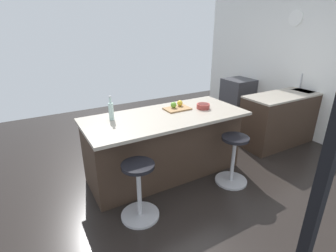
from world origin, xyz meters
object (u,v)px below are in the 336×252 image
apple_yellow (180,103)px  fruit_bowl (203,106)px  oven_range (237,98)px  apple_green (174,105)px  stool_middle (139,193)px  kitchen_island (165,144)px  cutting_board (177,109)px  stool_by_window (233,161)px  water_bottle (111,111)px

apple_yellow → fruit_bowl: 0.34m
oven_range → apple_green: 2.79m
stool_middle → fruit_bowl: (-1.30, -0.60, 0.64)m
kitchen_island → apple_green: size_ratio=25.80×
fruit_bowl → cutting_board: bearing=-24.0°
cutting_board → fruit_bowl: (-0.34, 0.15, 0.03)m
oven_range → stool_middle: 3.91m
apple_green → fruit_bowl: apple_green is taller
apple_green → fruit_bowl: bearing=153.7°
fruit_bowl → stool_by_window: bearing=98.4°
stool_middle → apple_green: bearing=-139.1°
cutting_board → apple_yellow: 0.12m
apple_green → fruit_bowl: size_ratio=0.45×
stool_by_window → apple_green: size_ratio=8.10×
stool_middle → cutting_board: size_ratio=1.91×
apple_yellow → fruit_bowl: bearing=139.4°
stool_middle → apple_yellow: (-1.04, -0.82, 0.66)m
stool_middle → apple_green: apple_green is taller
apple_green → water_bottle: (0.91, -0.02, 0.06)m
stool_middle → apple_green: size_ratio=8.10×
kitchen_island → stool_middle: 0.97m
kitchen_island → cutting_board: bearing=-160.7°
apple_green → water_bottle: bearing=-1.5°
stool_by_window → stool_middle: size_ratio=1.00×
apple_yellow → water_bottle: water_bottle is taller
water_bottle → fruit_bowl: size_ratio=1.67×
stool_by_window → stool_middle: bearing=0.0°
stool_by_window → fruit_bowl: bearing=-81.6°
cutting_board → water_bottle: water_bottle is taller
oven_range → fruit_bowl: (2.07, 1.38, 0.52)m
kitchen_island → stool_by_window: kitchen_island is taller
oven_range → stool_by_window: oven_range is taller
kitchen_island → apple_green: (-0.22, -0.13, 0.52)m
apple_yellow → fruit_bowl: (-0.26, 0.22, -0.02)m
stool_middle → stool_by_window: bearing=180.0°
cutting_board → fruit_bowl: size_ratio=1.92×
kitchen_island → stool_by_window: 0.97m
stool_middle → water_bottle: (-0.01, -0.81, 0.72)m
kitchen_island → apple_yellow: bearing=-155.4°
oven_range → kitchen_island: kitchen_island is taller
oven_range → stool_middle: bearing=30.4°
oven_range → fruit_bowl: fruit_bowl is taller
oven_range → water_bottle: bearing=19.1°
kitchen_island → fruit_bowl: size_ratio=11.73×
oven_range → apple_yellow: size_ratio=10.65×
kitchen_island → cutting_board: size_ratio=6.10×
cutting_board → fruit_bowl: bearing=156.0°
kitchen_island → stool_by_window: size_ratio=3.19×
cutting_board → kitchen_island: bearing=19.3°
stool_by_window → apple_green: bearing=-59.1°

